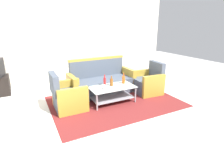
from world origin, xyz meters
TOP-DOWN VIEW (x-y plane):
  - ground_plane at (0.00, 0.00)m, footprint 14.00×14.00m
  - wall_back at (0.00, 3.06)m, footprint 6.52×0.12m
  - rug at (0.08, 0.70)m, footprint 3.07×2.18m
  - couch at (0.03, 1.40)m, footprint 1.82×0.78m
  - armchair_left at (-1.04, 0.85)m, footprint 0.70×0.76m
  - armchair_right at (1.21, 0.85)m, footprint 0.74×0.80m
  - coffee_table at (0.01, 0.70)m, footprint 1.10×0.60m
  - bottle_red at (-0.12, 0.83)m, footprint 0.06×0.06m
  - bottle_brown at (0.03, 0.77)m, footprint 0.07×0.07m
  - bottle_orange at (0.39, 0.80)m, footprint 0.07×0.07m
  - cup at (-0.22, 0.62)m, footprint 0.08×0.08m

SIDE VIEW (x-z plane):
  - ground_plane at x=0.00m, z-range 0.00..0.00m
  - rug at x=0.08m, z-range 0.00..0.01m
  - coffee_table at x=0.01m, z-range 0.07..0.47m
  - armchair_left at x=-1.04m, z-range -0.14..0.71m
  - armchair_right at x=1.21m, z-range -0.14..0.71m
  - couch at x=0.03m, z-range -0.16..0.80m
  - cup at x=-0.22m, z-range 0.41..0.51m
  - bottle_brown at x=0.03m, z-range 0.38..0.63m
  - bottle_orange at x=0.39m, z-range 0.38..0.65m
  - bottle_red at x=-0.12m, z-range 0.38..0.66m
  - wall_back at x=0.00m, z-range 0.00..2.80m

